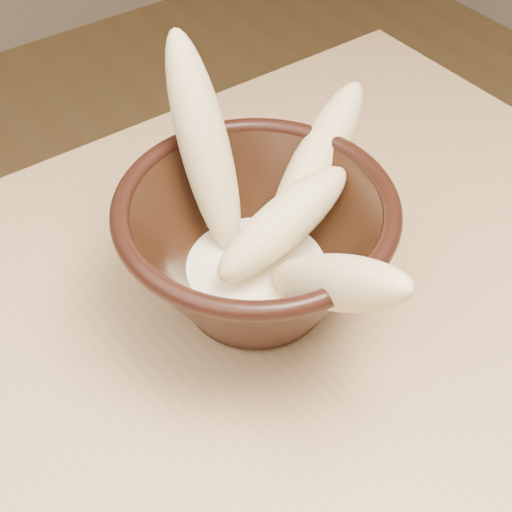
{
  "coord_description": "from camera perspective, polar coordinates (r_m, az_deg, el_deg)",
  "views": [
    {
      "loc": [
        -0.03,
        -0.2,
        1.21
      ],
      "look_at": [
        0.2,
        0.12,
        0.81
      ],
      "focal_mm": 50.0,
      "sensor_mm": 36.0,
      "label": 1
    }
  ],
  "objects": [
    {
      "name": "banana_right",
      "position": [
        0.59,
        4.75,
        7.34
      ],
      "size": [
        0.15,
        0.08,
        0.12
      ],
      "primitive_type": "ellipsoid",
      "rotation": [
        0.92,
        0.0,
        1.89
      ],
      "color": "#DBC481",
      "rests_on": "bowl"
    },
    {
      "name": "bowl",
      "position": [
        0.55,
        0.0,
        0.72
      ],
      "size": [
        0.21,
        0.21,
        0.12
      ],
      "rotation": [
        0.0,
        0.0,
        -0.13
      ],
      "color": "black",
      "rests_on": "table"
    },
    {
      "name": "banana_front",
      "position": [
        0.48,
        6.21,
        -2.1
      ],
      "size": [
        0.05,
        0.16,
        0.14
      ],
      "primitive_type": "ellipsoid",
      "rotation": [
        0.87,
        0.0,
        -0.06
      ],
      "color": "#DBC481",
      "rests_on": "bowl"
    },
    {
      "name": "milk_puddle",
      "position": [
        0.57,
        -0.0,
        -1.3
      ],
      "size": [
        0.12,
        0.12,
        0.02
      ],
      "primitive_type": "cylinder",
      "color": "#FFF3CD",
      "rests_on": "bowl"
    },
    {
      "name": "banana_across",
      "position": [
        0.54,
        2.2,
        2.66
      ],
      "size": [
        0.14,
        0.05,
        0.08
      ],
      "primitive_type": "ellipsoid",
      "rotation": [
        1.28,
        0.0,
        1.65
      ],
      "color": "#DBC481",
      "rests_on": "bowl"
    },
    {
      "name": "banana_upright",
      "position": [
        0.56,
        -4.16,
        8.85
      ],
      "size": [
        0.06,
        0.13,
        0.17
      ],
      "primitive_type": "ellipsoid",
      "rotation": [
        0.54,
        0.0,
        2.98
      ],
      "color": "#DBC481",
      "rests_on": "bowl"
    }
  ]
}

